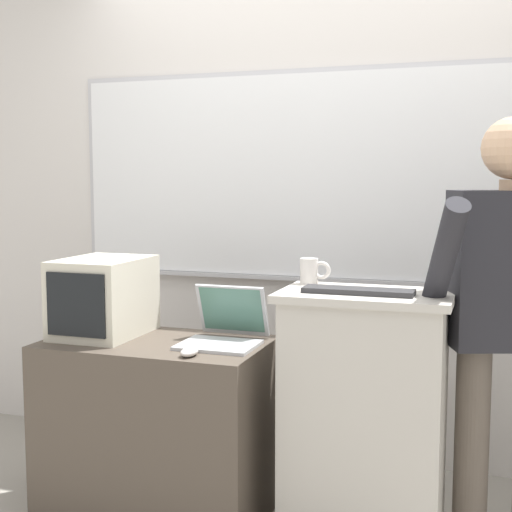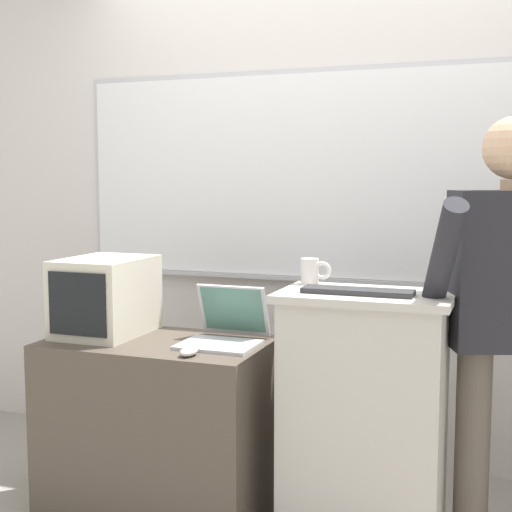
% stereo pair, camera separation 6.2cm
% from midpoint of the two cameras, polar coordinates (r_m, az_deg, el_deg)
% --- Properties ---
extents(back_wall, '(6.40, 0.17, 2.74)m').
position_cam_midpoint_polar(back_wall, '(3.61, 6.33, 5.50)').
color(back_wall, silver).
rests_on(back_wall, ground_plane).
extents(lectern_podium, '(0.65, 0.41, 0.99)m').
position_cam_midpoint_polar(lectern_podium, '(2.83, 9.23, -12.75)').
color(lectern_podium, '#BCB7AD').
rests_on(lectern_podium, ground_plane).
extents(side_desk, '(0.92, 0.54, 0.74)m').
position_cam_midpoint_polar(side_desk, '(3.11, -7.22, -13.41)').
color(side_desk, '#4C4238').
rests_on(side_desk, ground_plane).
extents(person_presenter, '(0.60, 0.63, 1.64)m').
position_cam_midpoint_polar(person_presenter, '(2.82, 20.15, -3.58)').
color(person_presenter, brown).
rests_on(person_presenter, ground_plane).
extents(laptop, '(0.31, 0.33, 0.23)m').
position_cam_midpoint_polar(laptop, '(2.94, -1.81, -5.71)').
color(laptop, '#B7BABF').
rests_on(laptop, side_desk).
extents(wireless_keyboard, '(0.41, 0.11, 0.02)m').
position_cam_midpoint_polar(wireless_keyboard, '(2.67, 8.79, -2.82)').
color(wireless_keyboard, '#2D2D30').
rests_on(wireless_keyboard, lectern_podium).
extents(computer_mouse_by_laptop, '(0.06, 0.10, 0.03)m').
position_cam_midpoint_polar(computer_mouse_by_laptop, '(2.74, -4.75, -7.62)').
color(computer_mouse_by_laptop, silver).
rests_on(computer_mouse_by_laptop, side_desk).
extents(crt_monitor, '(0.33, 0.43, 0.33)m').
position_cam_midpoint_polar(crt_monitor, '(3.14, -11.39, -3.17)').
color(crt_monitor, beige).
rests_on(crt_monitor, side_desk).
extents(coffee_mug, '(0.13, 0.07, 0.10)m').
position_cam_midpoint_polar(coffee_mug, '(2.90, 5.07, -1.21)').
color(coffee_mug, silver).
rests_on(coffee_mug, lectern_podium).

